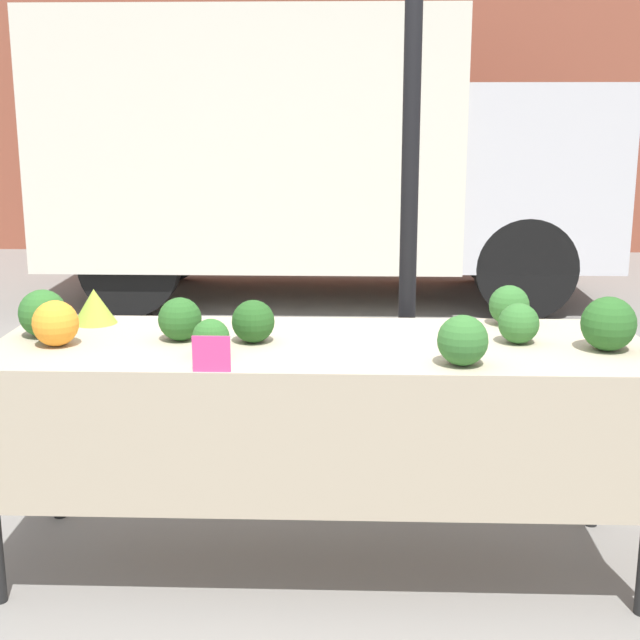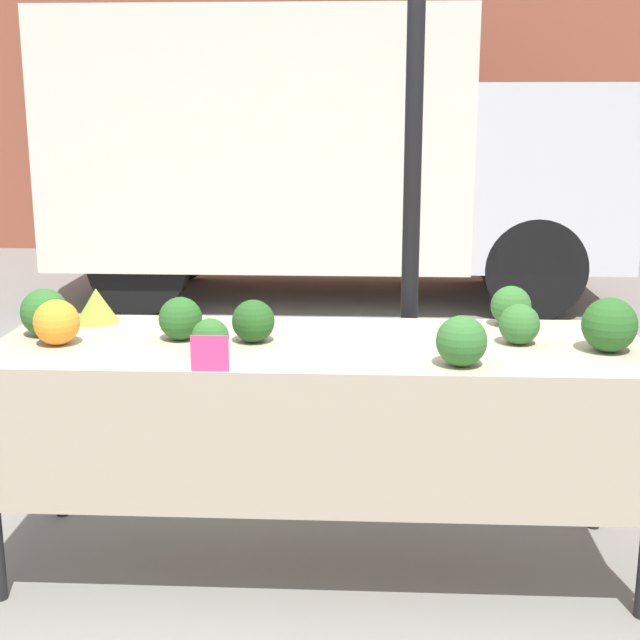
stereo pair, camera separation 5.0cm
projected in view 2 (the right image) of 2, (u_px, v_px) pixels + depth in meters
ground_plane at (320, 560)px, 3.31m from camera, size 40.00×40.00×0.00m
tent_pole at (412, 175)px, 3.52m from camera, size 0.07×0.07×2.75m
parked_truck at (319, 150)px, 7.61m from camera, size 4.69×1.84×2.39m
market_table at (319, 376)px, 3.08m from camera, size 2.28×0.77×0.84m
orange_cauliflower at (57, 322)px, 3.07m from camera, size 0.16×0.16×0.16m
romanesco_head at (97, 305)px, 3.39m from camera, size 0.17×0.17×0.13m
broccoli_head_0 at (44, 312)px, 3.19m from camera, size 0.17×0.17×0.17m
broccoli_head_1 at (180, 319)px, 3.13m from camera, size 0.15×0.15×0.15m
broccoli_head_2 at (462, 341)px, 2.81m from camera, size 0.16×0.16×0.16m
broccoli_head_3 at (519, 324)px, 3.07m from camera, size 0.14×0.14×0.14m
broccoli_head_4 at (610, 325)px, 2.97m from camera, size 0.18×0.18×0.18m
broccoli_head_5 at (511, 306)px, 3.33m from camera, size 0.15×0.15×0.15m
broccoli_head_6 at (210, 337)px, 2.94m from camera, size 0.12×0.12×0.12m
broccoli_head_7 at (253, 321)px, 3.10m from camera, size 0.15×0.15×0.15m
price_sign at (210, 353)px, 2.76m from camera, size 0.12×0.01×0.11m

